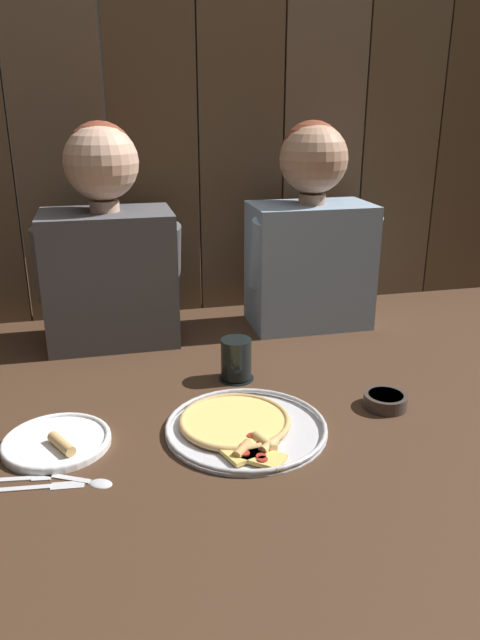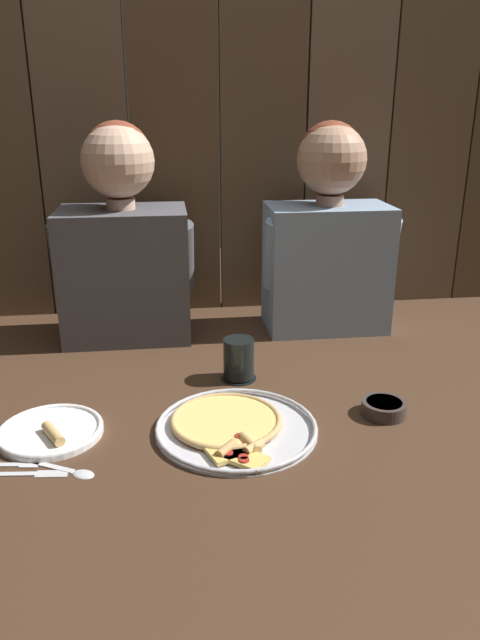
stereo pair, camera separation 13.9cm
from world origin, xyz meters
name	(u,v)px [view 1 (the left image)]	position (x,y,z in m)	size (l,w,h in m)	color
ground_plane	(256,408)	(0.00, 0.00, 0.00)	(3.20, 3.20, 0.00)	#422B1C
pizza_tray	(242,426)	(-0.05, -0.09, 0.01)	(0.35, 0.35, 0.03)	silver
dinner_plate	(57,441)	(-0.43, -0.06, 0.01)	(0.22, 0.22, 0.03)	white
drinking_glass	(236,360)	(-0.01, 0.16, 0.05)	(0.09, 0.09, 0.11)	black
dipping_bowl	(385,400)	(0.29, -0.06, 0.02)	(0.10, 0.10, 0.03)	#3D332D
table_fork	(19,478)	(-0.50, -0.17, 0.00)	(0.13, 0.03, 0.01)	silver
table_knife	(42,487)	(-0.45, -0.20, 0.00)	(0.16, 0.03, 0.01)	silver
table_spoon	(90,480)	(-0.37, -0.21, 0.00)	(0.13, 0.08, 0.01)	silver
diner_left	(108,244)	(-0.30, 0.50, 0.29)	(0.40, 0.24, 0.61)	#4C4C51
diner_right	(311,232)	(0.30, 0.50, 0.29)	(0.40, 0.21, 0.61)	#849EB7
wooden_backdrop_wall	(196,74)	(0.00, 0.74, 0.74)	(2.19, 0.03, 1.48)	brown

